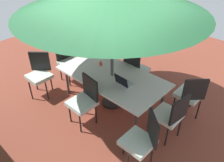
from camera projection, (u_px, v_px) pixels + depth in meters
The scene contains 12 objects.
ground_plane at pixel (112, 103), 4.97m from camera, with size 10.00×10.00×0.02m, color brown.
dining_table at pixel (112, 77), 4.58m from camera, with size 2.23×1.17×0.73m.
chair_southeast at pixel (93, 49), 5.90m from camera, with size 0.58×0.58×0.98m.
chair_east at pixel (68, 60), 5.44m from camera, with size 0.47×0.46×0.98m.
chair_southwest at pixel (190, 94), 4.34m from camera, with size 0.59×0.59×0.98m.
chair_northwest at pixel (142, 139), 3.41m from camera, with size 0.58×0.59×0.98m.
chair_south at pixel (135, 68), 5.11m from camera, with size 0.46×0.46×0.98m.
chair_north at pixel (84, 99), 4.19m from camera, with size 0.48×0.49×0.98m.
chair_west at pixel (171, 114), 3.86m from camera, with size 0.49×0.48×0.98m.
chair_northeast at pixel (39, 72), 4.97m from camera, with size 0.58×0.59×0.98m.
laptop at pixel (124, 82), 4.26m from camera, with size 0.33×0.26×0.21m.
cup at pixel (101, 64), 4.85m from camera, with size 0.07×0.07×0.08m, color #CC4C33.
Camera 1 is at (-2.60, 2.80, 3.21)m, focal length 36.13 mm.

